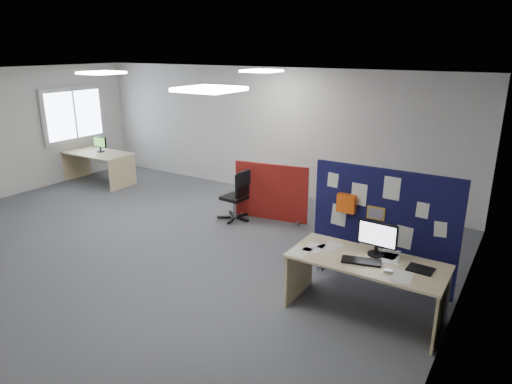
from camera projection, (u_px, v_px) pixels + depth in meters
The scene contains 17 objects.
floor at pixel (155, 245), 7.47m from camera, with size 9.00×9.00×0.00m, color #575A5F.
ceiling at pixel (143, 75), 6.65m from camera, with size 9.00×7.00×0.02m, color white.
wall_back at pixel (266, 131), 9.88m from camera, with size 9.00×0.02×2.70m, color silver.
wall_right at pixel (461, 222), 4.78m from camera, with size 0.02×7.00×2.70m, color silver.
window at pixel (74, 115), 10.86m from camera, with size 0.06×1.70×1.30m.
ceiling_lights at pixel (190, 76), 7.03m from camera, with size 4.10×4.10×0.04m.
navy_divider at pixel (382, 227), 6.07m from camera, with size 1.95×0.30×1.61m.
main_desk at pixel (367, 271), 5.40m from camera, with size 1.80×0.80×0.73m.
monitor_main at pixel (377, 237), 5.37m from camera, with size 0.48×0.20×0.42m.
keyboard at pixel (361, 261), 5.25m from camera, with size 0.45×0.18×0.03m, color black.
mouse at pixel (389, 271), 5.01m from camera, with size 0.10×0.06×0.03m, color gray.
paper_tray at pixel (421, 269), 5.07m from camera, with size 0.28×0.22×0.01m, color black.
red_divider at pixel (271, 193), 8.44m from camera, with size 1.41×0.30×1.06m.
second_desk at pixel (99, 159), 10.77m from camera, with size 1.68×0.84×0.73m.
monitor_second at pixel (100, 143), 10.69m from camera, with size 0.39×0.18×0.36m.
office_chair at pixel (238, 192), 8.37m from camera, with size 0.62×0.63×0.95m.
desk_papers at pixel (353, 255), 5.43m from camera, with size 1.46×0.82×0.00m.
Camera 1 is at (5.05, -4.92, 3.11)m, focal length 32.00 mm.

